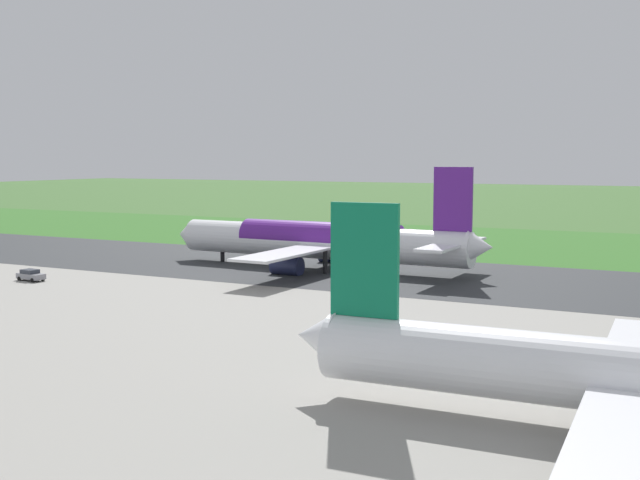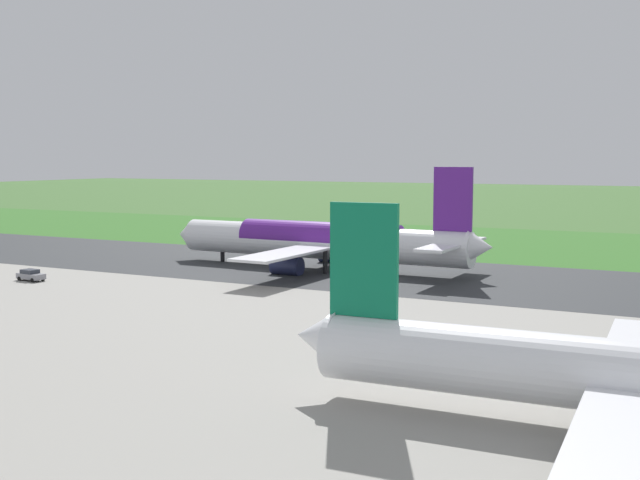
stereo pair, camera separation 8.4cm
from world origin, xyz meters
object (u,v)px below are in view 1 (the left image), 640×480
object	(u,v)px
airliner_main	(322,241)
service_car_followme	(31,275)
traffic_cone_orange	(404,243)
no_stopping_sign	(425,237)

from	to	relation	value
airliner_main	service_car_followme	world-z (taller)	airliner_main
airliner_main	service_car_followme	size ratio (longest dim) A/B	12.42
traffic_cone_orange	no_stopping_sign	bearing A→B (deg)	-161.24
service_car_followme	traffic_cone_orange	distance (m)	73.69
service_car_followme	no_stopping_sign	world-z (taller)	no_stopping_sign
no_stopping_sign	traffic_cone_orange	size ratio (longest dim) A/B	4.29
airliner_main	service_car_followme	distance (m)	42.36
airliner_main	traffic_cone_orange	xyz separation A→B (m)	(1.10, -38.72, -4.08)
airliner_main	traffic_cone_orange	distance (m)	38.95
service_car_followme	no_stopping_sign	xyz separation A→B (m)	(-33.84, -68.66, 0.57)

